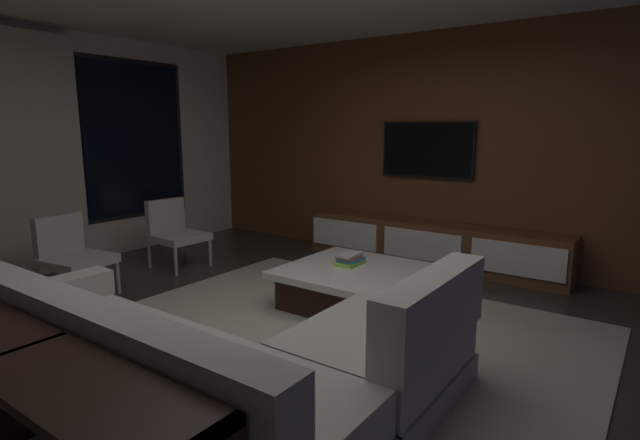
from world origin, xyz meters
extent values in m
plane|color=#332B26|center=(0.00, 0.00, 0.00)|extent=(9.20, 9.20, 0.00)
cube|color=silver|center=(0.00, 3.66, 1.35)|extent=(6.60, 0.12, 2.70)
cube|color=black|center=(1.30, 3.60, 1.45)|extent=(1.52, 0.02, 2.02)
cube|color=black|center=(1.30, 3.58, 1.45)|extent=(1.40, 0.03, 1.90)
cube|color=brown|center=(3.06, 0.00, 1.35)|extent=(0.12, 7.80, 2.70)
cube|color=#ADA391|center=(0.35, -0.10, 0.01)|extent=(3.20, 3.80, 0.01)
cube|color=gray|center=(-1.10, 0.00, 0.09)|extent=(0.90, 2.50, 0.18)
cube|color=#B2ADA3|center=(-1.10, 0.00, 0.30)|extent=(0.86, 2.42, 0.24)
cube|color=#B2ADA3|center=(-1.45, 0.00, 0.62)|extent=(0.20, 2.50, 0.40)
cube|color=#B2ADA3|center=(-1.10, 1.15, 0.51)|extent=(0.90, 0.20, 0.18)
cube|color=gray|center=(-0.12, -0.80, 0.09)|extent=(1.10, 0.90, 0.18)
cube|color=#B2ADA3|center=(-0.12, -0.80, 0.30)|extent=(1.07, 0.86, 0.24)
cube|color=#B2ADA3|center=(-0.12, -1.15, 0.62)|extent=(1.10, 0.20, 0.40)
cube|color=beige|center=(-1.33, 0.55, 0.58)|extent=(0.10, 0.36, 0.36)
cube|color=#B2A893|center=(-1.33, -0.30, 0.58)|extent=(0.10, 0.36, 0.36)
cube|color=black|center=(1.11, 0.12, 0.15)|extent=(1.00, 1.00, 0.30)
cube|color=white|center=(1.11, 0.12, 0.33)|extent=(1.16, 1.16, 0.06)
cube|color=#96CA3F|center=(1.18, 0.20, 0.38)|extent=(0.27, 0.19, 0.03)
cube|color=#347FD4|center=(1.20, 0.20, 0.41)|extent=(0.24, 0.17, 0.02)
cube|color=#9E674C|center=(1.18, 0.21, 0.43)|extent=(0.20, 0.18, 0.03)
cube|color=beige|center=(1.18, 0.19, 0.46)|extent=(0.26, 0.14, 0.02)
cylinder|color=#B2ADA0|center=(1.25, 2.17, 0.18)|extent=(0.04, 0.04, 0.36)
cylinder|color=#B2ADA0|center=(0.77, 2.19, 0.18)|extent=(0.04, 0.04, 0.36)
cylinder|color=#B2ADA0|center=(1.27, 2.67, 0.18)|extent=(0.04, 0.04, 0.36)
cylinder|color=#B2ADA0|center=(0.79, 2.69, 0.18)|extent=(0.04, 0.04, 0.36)
cube|color=#B2ADA3|center=(1.02, 2.43, 0.36)|extent=(0.56, 0.58, 0.08)
cube|color=#B2ADA3|center=(1.03, 2.67, 0.59)|extent=(0.49, 0.10, 0.38)
cylinder|color=#B2ADA0|center=(0.06, 2.17, 0.18)|extent=(0.04, 0.04, 0.36)
cylinder|color=#B2ADA0|center=(-0.41, 2.10, 0.18)|extent=(0.04, 0.04, 0.36)
cylinder|color=#B2ADA0|center=(-0.01, 2.66, 0.18)|extent=(0.04, 0.04, 0.36)
cylinder|color=#B2ADA0|center=(-0.48, 2.59, 0.18)|extent=(0.04, 0.04, 0.36)
cube|color=#B2ADA3|center=(-0.21, 2.38, 0.36)|extent=(0.62, 0.63, 0.08)
cube|color=#B2ADA3|center=(-0.25, 2.62, 0.59)|extent=(0.49, 0.15, 0.38)
cube|color=brown|center=(2.78, 0.10, 0.26)|extent=(0.44, 3.10, 0.52)
cube|color=white|center=(2.55, -0.94, 0.29)|extent=(0.02, 0.93, 0.33)
cube|color=white|center=(2.55, 0.10, 0.29)|extent=(0.02, 0.93, 0.33)
cube|color=white|center=(2.55, 1.15, 0.29)|extent=(0.02, 0.93, 0.33)
cube|color=black|center=(2.74, -0.75, 0.12)|extent=(0.33, 0.68, 0.19)
cube|color=teal|center=(2.74, -1.01, 0.10)|extent=(0.03, 0.04, 0.14)
cube|color=#7690D6|center=(2.74, -0.93, 0.11)|extent=(0.03, 0.04, 0.16)
cube|color=#4774BE|center=(2.74, -0.84, 0.10)|extent=(0.03, 0.04, 0.15)
cube|color=#8255D7|center=(2.74, -0.75, 0.11)|extent=(0.03, 0.04, 0.18)
cube|color=gray|center=(2.74, -0.67, 0.10)|extent=(0.03, 0.04, 0.15)
cube|color=beige|center=(2.74, -0.58, 0.11)|extent=(0.03, 0.04, 0.18)
cube|color=#82B36C|center=(2.74, -0.49, 0.11)|extent=(0.03, 0.04, 0.16)
cube|color=black|center=(2.95, 0.25, 1.35)|extent=(0.04, 1.14, 0.66)
cube|color=black|center=(2.95, 0.25, 1.35)|extent=(0.05, 1.10, 0.62)
cube|color=black|center=(-1.77, -0.10, 0.72)|extent=(0.40, 2.10, 0.04)
cube|color=black|center=(-1.77, -0.10, 0.37)|extent=(0.38, 0.03, 0.74)
cube|color=white|center=(-1.76, 0.14, 0.29)|extent=(0.18, 0.04, 0.26)
camera|label=1|loc=(-2.55, -2.13, 1.60)|focal=27.66mm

